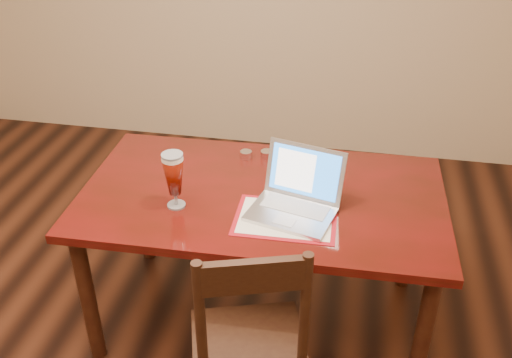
# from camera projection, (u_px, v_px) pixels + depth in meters

# --- Properties ---
(room_shell) EXTENTS (4.51, 5.01, 2.71)m
(room_shell) POSITION_uv_depth(u_px,v_px,m) (61.00, 7.00, 1.76)
(room_shell) COLOR tan
(room_shell) RESTS_ON ground
(dining_table) EXTENTS (1.71, 0.99, 1.05)m
(dining_table) POSITION_uv_depth(u_px,v_px,m) (261.00, 209.00, 2.69)
(dining_table) COLOR #520B0B
(dining_table) RESTS_ON ground
(dining_chair) EXTENTS (0.56, 0.54, 1.06)m
(dining_chair) POSITION_uv_depth(u_px,v_px,m) (250.00, 348.00, 2.24)
(dining_chair) COLOR black
(dining_chair) RESTS_ON ground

